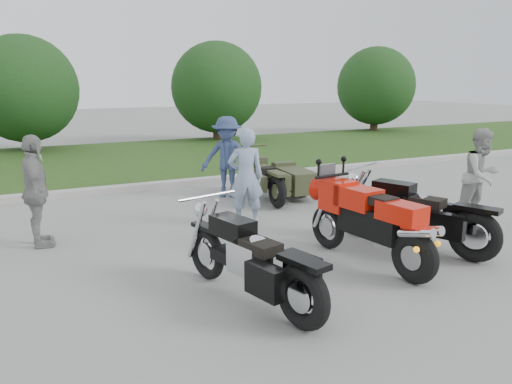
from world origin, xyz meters
name	(u,v)px	position (x,y,z in m)	size (l,w,h in m)	color
ground	(315,269)	(0.00, 0.00, 0.00)	(80.00, 80.00, 0.00)	gray
curb	(180,183)	(0.00, 6.00, 0.07)	(60.00, 0.30, 0.15)	#A7A49D
grass_strip	(139,159)	(0.00, 10.15, 0.07)	(60.00, 8.00, 0.14)	#395B1F
tree_mid_left	(24,89)	(-3.00, 13.50, 2.19)	(3.60, 3.60, 4.00)	#3F2B1C
tree_mid_right	(217,87)	(4.00, 13.50, 2.19)	(3.60, 3.60, 4.00)	#3F2B1C
tree_far_right	(376,86)	(12.00, 13.50, 2.19)	(3.60, 3.60, 4.00)	#3F2B1C
sportbike_red	(371,220)	(0.77, -0.18, 0.64)	(0.59, 2.31, 1.10)	black
cruiser_left	(255,264)	(-1.19, -0.59, 0.48)	(0.80, 2.41, 0.94)	black
cruiser_right	(420,217)	(1.87, 0.01, 0.51)	(1.18, 2.44, 0.99)	black
cruiser_sidecar	(282,179)	(1.60, 3.82, 0.42)	(1.24, 2.32, 0.89)	black
person_stripe	(246,177)	(0.07, 2.37, 0.86)	(0.63, 0.41, 1.72)	#8A9DBC
person_grey	(481,175)	(4.00, 0.73, 0.84)	(0.82, 0.64, 1.69)	#9B9C96
person_denim	(227,157)	(0.62, 4.49, 0.88)	(1.14, 0.65, 1.76)	navy
person_back	(36,192)	(-3.29, 2.70, 0.87)	(1.02, 0.42, 1.74)	gray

